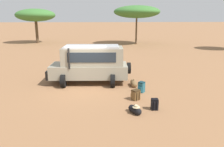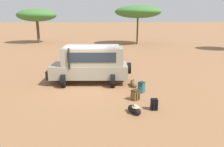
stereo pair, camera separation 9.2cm
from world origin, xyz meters
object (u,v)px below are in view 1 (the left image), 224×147
(duffel_bag_low_black_case, at_px, (135,110))
(acacia_tree_far_left, at_px, (35,15))
(safari_vehicle, at_px, (91,63))
(backpack_beside_front_wheel, at_px, (155,104))
(backpack_near_rear_wheel, at_px, (141,87))
(duffel_bag_soft_canvas, at_px, (134,83))
(backpack_cluster_center, at_px, (136,95))
(acacia_tree_left_mid, at_px, (137,12))

(duffel_bag_low_black_case, bearing_deg, acacia_tree_far_left, 112.38)
(safari_vehicle, height_order, duffel_bag_low_black_case, safari_vehicle)
(duffel_bag_low_black_case, height_order, acacia_tree_far_left, acacia_tree_far_left)
(backpack_beside_front_wheel, bearing_deg, backpack_near_rear_wheel, 93.33)
(duffel_bag_soft_canvas, bearing_deg, backpack_beside_front_wheel, -83.85)
(safari_vehicle, distance_m, backpack_cluster_center, 4.17)
(duffel_bag_soft_canvas, bearing_deg, safari_vehicle, 160.72)
(backpack_beside_front_wheel, distance_m, duffel_bag_soft_canvas, 3.62)
(safari_vehicle, distance_m, acacia_tree_left_mid, 21.77)
(safari_vehicle, bearing_deg, duffel_bag_soft_canvas, -19.28)
(safari_vehicle, xyz_separation_m, duffel_bag_soft_canvas, (2.69, -0.94, -1.12))
(duffel_bag_low_black_case, bearing_deg, backpack_beside_front_wheel, 19.01)
(duffel_bag_low_black_case, distance_m, duffel_bag_soft_canvas, 3.98)
(backpack_beside_front_wheel, height_order, duffel_bag_low_black_case, backpack_beside_front_wheel)
(safari_vehicle, height_order, acacia_tree_far_left, acacia_tree_far_left)
(safari_vehicle, bearing_deg, acacia_tree_left_mid, 72.19)
(backpack_beside_front_wheel, relative_size, backpack_cluster_center, 0.97)
(backpack_near_rear_wheel, bearing_deg, backpack_beside_front_wheel, -86.67)
(backpack_beside_front_wheel, bearing_deg, acacia_tree_far_left, 114.35)
(backpack_near_rear_wheel, height_order, acacia_tree_left_mid, acacia_tree_left_mid)
(backpack_near_rear_wheel, relative_size, acacia_tree_far_left, 0.10)
(safari_vehicle, xyz_separation_m, backpack_near_rear_wheel, (2.93, -2.12, -0.99))
(backpack_near_rear_wheel, bearing_deg, acacia_tree_left_mid, 80.85)
(backpack_cluster_center, xyz_separation_m, backpack_near_rear_wheel, (0.53, 1.14, 0.03))
(acacia_tree_far_left, height_order, acacia_tree_left_mid, acacia_tree_left_mid)
(backpack_cluster_center, xyz_separation_m, duffel_bag_soft_canvas, (0.28, 2.32, -0.09))
(acacia_tree_far_left, bearing_deg, safari_vehicle, -67.79)
(duffel_bag_soft_canvas, distance_m, acacia_tree_left_mid, 22.24)
(safari_vehicle, height_order, backpack_beside_front_wheel, safari_vehicle)
(backpack_near_rear_wheel, relative_size, duffel_bag_low_black_case, 0.83)
(backpack_near_rear_wheel, relative_size, duffel_bag_soft_canvas, 0.66)
(backpack_cluster_center, bearing_deg, duffel_bag_low_black_case, -100.80)
(acacia_tree_far_left, bearing_deg, duffel_bag_low_black_case, -67.62)
(backpack_cluster_center, bearing_deg, duffel_bag_soft_canvas, 83.00)
(backpack_near_rear_wheel, xyz_separation_m, acacia_tree_left_mid, (3.63, 22.56, 4.62))
(backpack_beside_front_wheel, xyz_separation_m, duffel_bag_low_black_case, (-0.98, -0.34, -0.09))
(safari_vehicle, relative_size, backpack_cluster_center, 9.81)
(backpack_cluster_center, relative_size, acacia_tree_far_left, 0.09)
(backpack_cluster_center, xyz_separation_m, acacia_tree_left_mid, (4.16, 23.70, 4.65))
(backpack_beside_front_wheel, height_order, acacia_tree_far_left, acacia_tree_far_left)
(backpack_near_rear_wheel, distance_m, duffel_bag_low_black_case, 2.89)
(duffel_bag_soft_canvas, bearing_deg, backpack_cluster_center, -97.00)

